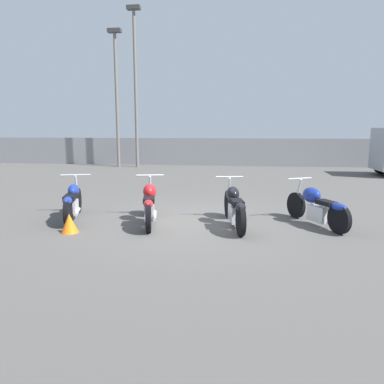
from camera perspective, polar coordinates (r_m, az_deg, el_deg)
The scene contains 9 objects.
ground_plane at distance 8.62m, azimuth -0.24°, elevation -4.58°, with size 60.00×60.00×0.00m, color #514F4C.
fence_back at distance 21.28m, azimuth 4.31°, elevation 6.09°, with size 40.00×0.04×1.54m.
light_pole_left at distance 21.09m, azimuth -11.46°, elevation 15.44°, with size 0.70×0.35×7.21m.
light_pole_right at distance 20.94m, azimuth -8.64°, elevation 17.14°, with size 0.70×0.35×8.32m.
motorcycle_slot_0 at distance 9.21m, azimuth -17.73°, elevation -1.41°, with size 0.83×1.95×1.00m.
motorcycle_slot_1 at distance 8.47m, azimuth -6.48°, elevation -1.79°, with size 0.75×2.18×1.02m.
motorcycle_slot_2 at distance 8.22m, azimuth 6.48°, elevation -2.21°, with size 0.72×2.20×1.02m.
motorcycle_slot_3 at distance 8.68m, azimuth 18.52°, elevation -2.09°, with size 1.10×1.91×0.98m.
traffic_cone_near at distance 8.12m, azimuth -18.18°, elevation -4.54°, with size 0.35×0.35×0.40m.
Camera 1 is at (1.08, -8.28, 2.14)m, focal length 35.00 mm.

